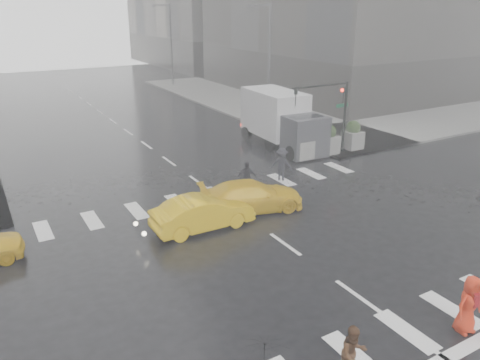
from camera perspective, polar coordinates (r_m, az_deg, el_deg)
ground at (r=18.50m, az=5.53°, el=-7.80°), size 120.00×120.00×0.00m
sidewalk_ne at (r=43.17m, az=13.35°, el=8.38°), size 35.00×35.00×0.15m
road_markings at (r=18.50m, az=5.53°, el=-7.78°), size 18.00×48.00×0.01m
traffic_signal_pole at (r=28.74m, az=11.26°, el=9.03°), size 4.45×0.42×4.50m
street_lamp_near at (r=37.48m, az=3.38°, el=14.67°), size 2.15×0.22×9.00m
street_lamp_far at (r=55.23m, az=-8.56°, el=16.35°), size 2.15×0.22×9.00m
planter_west at (r=28.16m, az=7.59°, el=4.33°), size 1.10×1.10×1.80m
planter_mid at (r=29.38m, az=10.71°, el=4.84°), size 1.10×1.10×1.80m
planter_east at (r=30.69m, az=13.57°, el=5.29°), size 1.10×1.10×1.80m
pedestrian_brown at (r=12.48m, az=13.62°, el=-19.89°), size 0.83×0.70×1.53m
pedestrian_orange at (r=15.00m, az=26.13°, el=-13.45°), size 0.89×0.61×1.76m
pedestrian_far_a at (r=22.71m, az=0.84°, el=0.19°), size 1.17×1.00×1.71m
pedestrian_far_b at (r=24.78m, az=5.10°, el=1.94°), size 1.27×1.24×1.77m
taxi_mid at (r=19.42m, az=-4.56°, el=-4.02°), size 4.27×1.50×1.41m
taxi_rear at (r=21.09m, az=1.41°, el=-1.96°), size 4.51×2.89×1.37m
box_truck at (r=30.43m, az=5.16°, el=7.45°), size 2.52×6.73×3.58m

